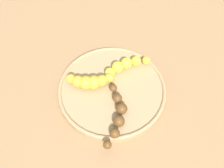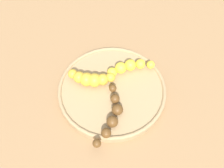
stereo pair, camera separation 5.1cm
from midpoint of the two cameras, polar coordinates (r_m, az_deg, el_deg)
The scene contains 5 objects.
ground_plane at distance 0.65m, azimuth -2.25°, elevation -2.00°, with size 2.40×2.40×0.00m, color #936D47.
fruit_bowl at distance 0.64m, azimuth -2.29°, elevation -1.42°, with size 0.29×0.29×0.02m.
banana_spotted at distance 0.63m, azimuth -7.57°, elevation 0.51°, with size 0.06×0.12×0.04m.
banana_overripe at distance 0.58m, azimuth -1.40°, elevation -7.50°, with size 0.16×0.08×0.03m.
banana_yellow at distance 0.66m, azimuth 0.39°, elevation 4.07°, with size 0.06×0.15×0.03m.
Camera 1 is at (-0.33, 0.11, 0.55)m, focal length 38.62 mm.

